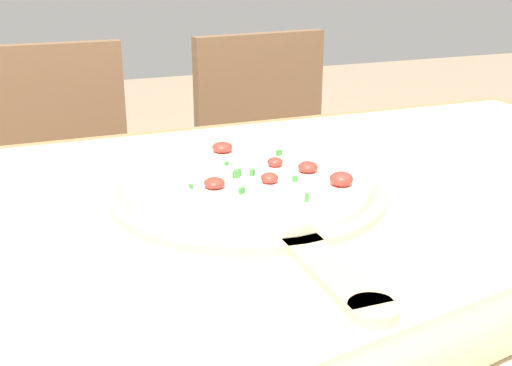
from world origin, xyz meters
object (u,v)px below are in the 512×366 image
Objects in this scene: pizza_peel at (253,197)px; pizza at (249,179)px; chair_left at (58,203)px; chair_right at (275,175)px.

pizza is at bearing 88.01° from pizza_peel.
chair_left and chair_right have the same top height.
chair_left reaches higher than pizza_peel.
chair_left is at bearing 106.01° from pizza.
pizza is 0.83m from chair_left.
pizza is (0.00, 0.02, 0.02)m from pizza_peel.
chair_right is (0.57, -0.00, 0.00)m from chair_left.
pizza_peel is 0.62× the size of chair_right.
chair_left is (-0.21, 0.77, -0.27)m from pizza_peel.
pizza is 0.39× the size of chair_right.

